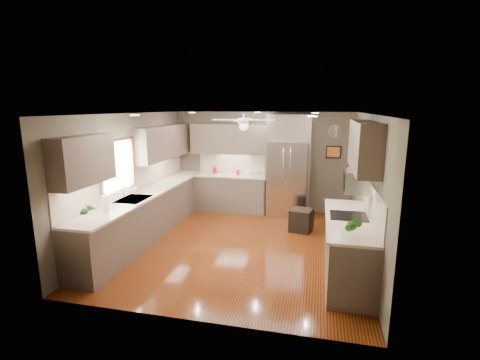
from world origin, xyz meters
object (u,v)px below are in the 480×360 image
at_px(canister_a, 215,170).
at_px(canister_d, 238,172).
at_px(bowl, 249,174).
at_px(canister_c, 226,170).
at_px(potted_plant_right, 354,226).
at_px(stool, 301,220).
at_px(soap_bottle, 136,190).
at_px(refrigerator, 288,167).
at_px(paper_towel, 105,203).
at_px(microwave, 358,181).
at_px(potted_plant_left, 86,210).

xyz_separation_m(canister_a, canister_d, (0.62, -0.04, -0.02)).
height_order(canister_a, bowl, canister_a).
relative_size(canister_c, potted_plant_right, 0.53).
xyz_separation_m(canister_d, bowl, (0.27, -0.02, -0.04)).
distance_m(canister_c, stool, 2.44).
height_order(canister_c, canister_d, canister_c).
bearing_deg(soap_bottle, canister_a, 70.16).
distance_m(canister_a, bowl, 0.90).
relative_size(soap_bottle, bowl, 0.87).
relative_size(canister_c, stool, 0.32).
bearing_deg(bowl, canister_a, 176.39).
distance_m(bowl, refrigerator, 1.01).
distance_m(potted_plant_right, stool, 2.91).
bearing_deg(canister_a, bowl, -3.61).
xyz_separation_m(soap_bottle, paper_towel, (0.10, -1.16, 0.05)).
distance_m(bowl, stool, 1.93).
distance_m(canister_d, refrigerator, 1.27).
bearing_deg(microwave, canister_c, 136.05).
relative_size(canister_d, bowl, 0.62).
relative_size(canister_a, canister_d, 1.42).
xyz_separation_m(bowl, microwave, (2.31, -2.74, 0.52)).
xyz_separation_m(potted_plant_right, microwave, (0.12, 1.05, 0.39)).
bearing_deg(canister_a, potted_plant_right, -51.29).
relative_size(canister_a, stool, 0.33).
height_order(potted_plant_right, bowl, potted_plant_right).
distance_m(potted_plant_left, potted_plant_right, 3.87).
xyz_separation_m(potted_plant_right, paper_towel, (-3.86, 0.27, -0.01)).
relative_size(refrigerator, paper_towel, 9.08).
xyz_separation_m(canister_c, bowl, (0.59, -0.05, -0.07)).
bearing_deg(paper_towel, canister_c, 73.16).
bearing_deg(stool, potted_plant_left, -137.07).
height_order(potted_plant_left, potted_plant_right, potted_plant_left).
distance_m(canister_d, bowl, 0.28).
height_order(potted_plant_left, bowl, potted_plant_left).
bearing_deg(paper_towel, potted_plant_left, -90.80).
distance_m(canister_d, soap_bottle, 2.81).
bearing_deg(canister_c, bowl, -5.11).
height_order(potted_plant_left, refrigerator, refrigerator).
height_order(canister_c, stool, canister_c).
relative_size(bowl, stool, 0.38).
bearing_deg(bowl, canister_c, 174.89).
xyz_separation_m(canister_c, microwave, (2.90, -2.80, 0.45)).
xyz_separation_m(canister_c, paper_towel, (-1.08, -3.57, 0.05)).
bearing_deg(potted_plant_right, canister_a, 128.71).
height_order(canister_d, potted_plant_right, potted_plant_right).
height_order(canister_a, soap_bottle, soap_bottle).
bearing_deg(potted_plant_left, soap_bottle, 93.27).
bearing_deg(potted_plant_right, soap_bottle, 160.13).
distance_m(potted_plant_right, microwave, 1.13).
distance_m(canister_a, soap_bottle, 2.57).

